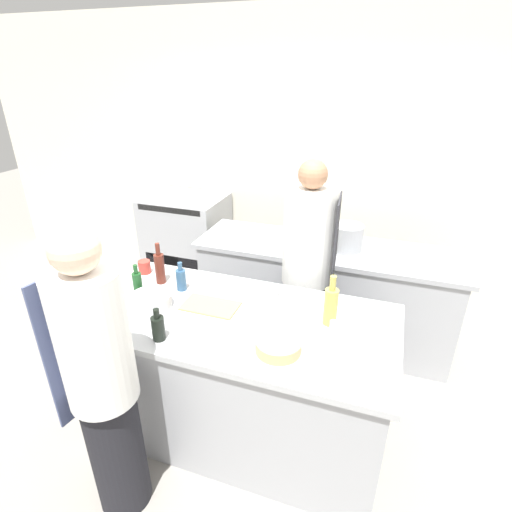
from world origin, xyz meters
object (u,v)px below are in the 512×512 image
chef_at_stove (307,273)px  bottle_wine (181,279)px  bottle_sauce (158,327)px  cup (145,267)px  bowl_prep_small (266,293)px  oven_range (187,240)px  stockpot (347,238)px  bottle_vinegar (137,283)px  chef_at_prep_near (103,384)px  bottle_olive_oil (331,349)px  bottle_cooking_oil (160,267)px  bowl_ceramic_blue (278,346)px  bowl_mixing_large (151,301)px  bottle_water (331,305)px

chef_at_stove → bottle_wine: size_ratio=8.36×
bottle_sauce → cup: 0.84m
bowl_prep_small → oven_range: bearing=133.5°
bottle_wine → stockpot: size_ratio=0.80×
bottle_vinegar → bottle_wine: bottle_vinegar is taller
chef_at_prep_near → bottle_sauce: chef_at_prep_near is taller
chef_at_stove → bottle_olive_oil: (0.35, -1.04, 0.15)m
bottle_sauce → bottle_vinegar: bearing=135.9°
chef_at_stove → bottle_cooking_oil: chef_at_stove is taller
bowl_ceramic_blue → stockpot: (0.16, 1.44, 0.08)m
chef_at_stove → bowl_prep_small: (-0.17, -0.51, 0.07)m
bowl_prep_small → bowl_ceramic_blue: bowl_ceramic_blue is taller
bowl_mixing_large → cup: 0.48m
bowl_ceramic_blue → chef_at_stove: bearing=93.8°
chef_at_prep_near → bottle_olive_oil: size_ratio=6.16×
chef_at_stove → bottle_sauce: size_ratio=8.72×
bottle_vinegar → stockpot: bottle_vinegar is taller
oven_range → bottle_sauce: size_ratio=5.14×
bowl_mixing_large → bowl_prep_small: bearing=28.2°
bottle_vinegar → bowl_prep_small: 0.85m
bottle_wine → bottle_cooking_oil: (-0.18, 0.04, 0.04)m
bowl_prep_small → chef_at_prep_near: bearing=-117.9°
bottle_cooking_oil → stockpot: (1.15, 1.00, -0.01)m
bowl_mixing_large → oven_range: bearing=112.6°
bottle_vinegar → chef_at_stove: bearing=37.5°
bottle_olive_oil → cup: size_ratio=2.87×
bottle_vinegar → bowl_prep_small: (0.81, 0.24, -0.06)m
bottle_cooking_oil → bottle_sauce: bottle_cooking_oil is taller
bottle_vinegar → oven_range: bearing=109.0°
bottle_vinegar → stockpot: (1.20, 1.18, 0.02)m
bottle_olive_oil → bottle_water: size_ratio=0.87×
bottle_olive_oil → bottle_water: bottle_water is taller
chef_at_prep_near → bottle_wine: 0.90m
bottle_cooking_oil → bowl_ceramic_blue: (0.99, -0.45, -0.09)m
cup → chef_at_stove: bearing=23.1°
bottle_cooking_oil → stockpot: bearing=40.9°
chef_at_stove → oven_range: bearing=-126.6°
bottle_vinegar → bottle_water: 1.26m
cup → stockpot: size_ratio=0.37×
chef_at_prep_near → cup: 1.10m
chef_at_prep_near → bottle_wine: bearing=12.5°
oven_range → cup: oven_range is taller
bottle_wine → bottle_water: size_ratio=0.65×
oven_range → bottle_wine: bottle_wine is taller
oven_range → chef_at_stove: chef_at_stove is taller
chef_at_stove → bowl_mixing_large: (-0.81, -0.85, 0.08)m
bottle_wine → bottle_cooking_oil: bearing=167.9°
bottle_wine → bottle_water: 1.02m
bowl_mixing_large → cup: bearing=128.4°
oven_range → stockpot: 1.94m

